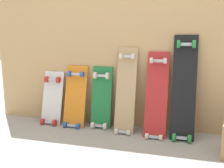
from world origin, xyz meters
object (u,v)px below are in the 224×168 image
Objects in this scene: skateboard_white at (52,101)px; skateboard_natural at (126,94)px; skateboard_black at (184,91)px; skateboard_orange at (75,100)px; skateboard_green at (101,101)px; skateboard_red at (156,98)px.

skateboard_natural reaches higher than skateboard_white.
skateboard_black reaches higher than skateboard_natural.
skateboard_natural is at bearing -1.85° from skateboard_orange.
skateboard_green is (0.53, 0.02, 0.03)m from skateboard_white.
skateboard_black is at bearing -1.61° from skateboard_orange.
skateboard_black is at bearing -1.36° from skateboard_natural.
skateboard_green is at bearing 5.24° from skateboard_orange.
skateboard_orange is (0.26, -0.01, 0.03)m from skateboard_white.
skateboard_red is at bearing -2.70° from skateboard_orange.
skateboard_red is at bearing -6.60° from skateboard_green.
skateboard_natural is 0.89× the size of skateboard_black.
skateboard_red is at bearing -177.84° from skateboard_black.
skateboard_orange is at bearing 177.30° from skateboard_red.
skateboard_green is 0.27m from skateboard_natural.
skateboard_white is at bearing -177.94° from skateboard_green.
skateboard_green is (0.27, 0.02, 0.00)m from skateboard_orange.
skateboard_green is 0.79m from skateboard_black.
skateboard_natural reaches higher than skateboard_orange.
skateboard_orange is at bearing -174.76° from skateboard_green.
skateboard_green is at bearing 2.06° from skateboard_white.
skateboard_red is (0.29, -0.02, -0.02)m from skateboard_natural.
skateboard_black reaches higher than skateboard_white.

